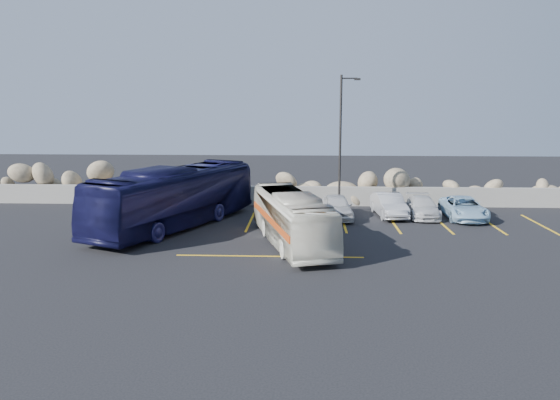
{
  "coord_description": "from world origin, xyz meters",
  "views": [
    {
      "loc": [
        0.47,
        -22.18,
        6.48
      ],
      "look_at": [
        -0.73,
        4.0,
        1.76
      ],
      "focal_mm": 35.0,
      "sensor_mm": 36.0,
      "label": 1
    }
  ],
  "objects_px": {
    "tour_coach": "(175,197)",
    "car_a": "(337,207)",
    "vintage_bus": "(292,218)",
    "car_d": "(464,208)",
    "lamppost": "(341,140)",
    "car_c": "(422,207)",
    "car_b": "(389,205)"
  },
  "relations": [
    {
      "from": "tour_coach",
      "to": "car_a",
      "type": "xyz_separation_m",
      "value": [
        8.56,
        2.62,
        -0.93
      ]
    },
    {
      "from": "car_b",
      "to": "car_d",
      "type": "height_order",
      "value": "car_b"
    },
    {
      "from": "tour_coach",
      "to": "car_d",
      "type": "relative_size",
      "value": 2.6
    },
    {
      "from": "car_c",
      "to": "car_d",
      "type": "distance_m",
      "value": 2.25
    },
    {
      "from": "lamppost",
      "to": "car_b",
      "type": "xyz_separation_m",
      "value": [
        2.76,
        -0.7,
        -3.63
      ]
    },
    {
      "from": "vintage_bus",
      "to": "tour_coach",
      "type": "relative_size",
      "value": 0.76
    },
    {
      "from": "car_b",
      "to": "lamppost",
      "type": "bearing_deg",
      "value": 159.86
    },
    {
      "from": "car_a",
      "to": "car_d",
      "type": "bearing_deg",
      "value": -2.13
    },
    {
      "from": "lamppost",
      "to": "car_b",
      "type": "bearing_deg",
      "value": -14.15
    },
    {
      "from": "car_b",
      "to": "vintage_bus",
      "type": "bearing_deg",
      "value": -135.9
    },
    {
      "from": "car_a",
      "to": "car_c",
      "type": "distance_m",
      "value": 4.96
    },
    {
      "from": "vintage_bus",
      "to": "car_b",
      "type": "relative_size",
      "value": 2.17
    },
    {
      "from": "vintage_bus",
      "to": "tour_coach",
      "type": "xyz_separation_m",
      "value": [
        -6.16,
        3.18,
        0.38
      ]
    },
    {
      "from": "lamppost",
      "to": "vintage_bus",
      "type": "distance_m",
      "value": 8.26
    },
    {
      "from": "car_a",
      "to": "car_b",
      "type": "height_order",
      "value": "car_a"
    },
    {
      "from": "lamppost",
      "to": "vintage_bus",
      "type": "bearing_deg",
      "value": -110.37
    },
    {
      "from": "lamppost",
      "to": "car_c",
      "type": "relative_size",
      "value": 2.04
    },
    {
      "from": "vintage_bus",
      "to": "car_a",
      "type": "bearing_deg",
      "value": 52.34
    },
    {
      "from": "car_d",
      "to": "lamppost",
      "type": "bearing_deg",
      "value": 171.65
    },
    {
      "from": "tour_coach",
      "to": "car_d",
      "type": "xyz_separation_m",
      "value": [
        15.7,
        2.85,
        -0.98
      ]
    },
    {
      "from": "lamppost",
      "to": "tour_coach",
      "type": "bearing_deg",
      "value": -155.6
    },
    {
      "from": "lamppost",
      "to": "car_d",
      "type": "relative_size",
      "value": 1.82
    },
    {
      "from": "car_b",
      "to": "car_c",
      "type": "height_order",
      "value": "car_b"
    },
    {
      "from": "lamppost",
      "to": "car_d",
      "type": "distance_m",
      "value": 7.88
    },
    {
      "from": "car_a",
      "to": "car_b",
      "type": "relative_size",
      "value": 0.97
    },
    {
      "from": "vintage_bus",
      "to": "car_a",
      "type": "height_order",
      "value": "vintage_bus"
    },
    {
      "from": "vintage_bus",
      "to": "car_d",
      "type": "bearing_deg",
      "value": 17.12
    },
    {
      "from": "lamppost",
      "to": "car_a",
      "type": "distance_m",
      "value": 3.89
    },
    {
      "from": "vintage_bus",
      "to": "car_c",
      "type": "relative_size",
      "value": 2.21
    },
    {
      "from": "lamppost",
      "to": "car_c",
      "type": "bearing_deg",
      "value": -9.42
    },
    {
      "from": "lamppost",
      "to": "car_b",
      "type": "relative_size",
      "value": 2.0
    },
    {
      "from": "car_a",
      "to": "car_b",
      "type": "distance_m",
      "value": 3.1
    }
  ]
}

